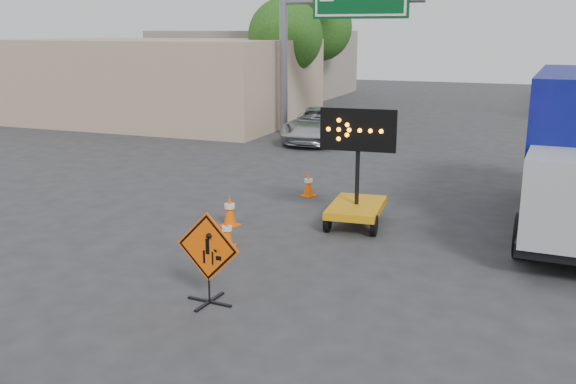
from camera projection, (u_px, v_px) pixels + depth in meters
The scene contains 12 objects.
ground at pixel (242, 324), 10.02m from camera, with size 100.00×100.00×0.00m, color #2D2D30.
storefront_left_near at pixel (161, 80), 32.54m from camera, with size 14.00×10.00×4.00m, color tan.
storefront_left_far at pixel (256, 63), 45.47m from camera, with size 12.00×10.00×4.40m, color gray.
highway_gantry at pixel (329, 15), 26.55m from camera, with size 6.18×0.38×6.90m.
tree_left_near at pixel (285, 36), 31.68m from camera, with size 3.71×3.71×6.03m.
tree_left_far at pixel (318, 28), 39.15m from camera, with size 4.10×4.10×6.66m.
construction_sign at pixel (208, 256), 10.60m from camera, with size 1.20×0.85×1.59m.
arrow_board at pixel (357, 200), 14.93m from camera, with size 1.74×2.02×2.75m.
pickup_truck at pixel (319, 125), 26.33m from camera, with size 2.27×4.92×1.37m, color silver.
cone_a at pixel (227, 232), 13.46m from camera, with size 0.41×0.41×0.67m.
cone_b at pixel (230, 210), 14.95m from camera, with size 0.47×0.47×0.76m.
cone_c at pixel (308, 184), 17.65m from camera, with size 0.46×0.46×0.69m.
Camera 1 is at (4.04, -8.30, 4.47)m, focal length 40.00 mm.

